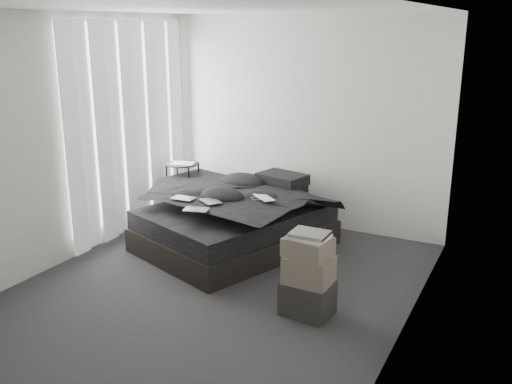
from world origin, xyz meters
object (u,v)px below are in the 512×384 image
at_px(bed, 235,236).
at_px(box_lower, 308,298).
at_px(side_stand, 183,192).
at_px(laptop, 260,192).

distance_m(bed, box_lower, 1.74).
distance_m(bed, side_stand, 1.23).
height_order(bed, box_lower, box_lower).
xyz_separation_m(side_stand, box_lower, (2.42, -1.66, -0.22)).
bearing_deg(bed, laptop, 7.50).
bearing_deg(bed, box_lower, -19.70).
height_order(laptop, box_lower, laptop).
relative_size(laptop, side_stand, 0.42).
height_order(laptop, side_stand, side_stand).
bearing_deg(box_lower, bed, 140.46).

